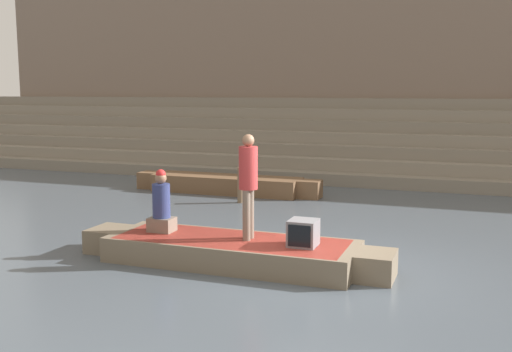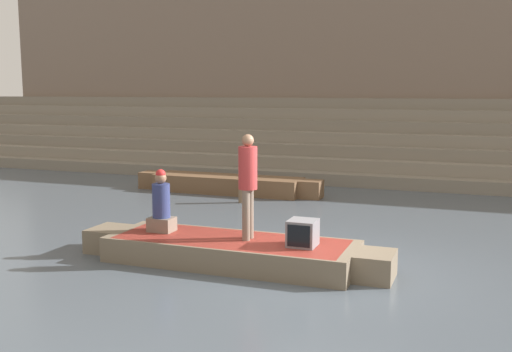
{
  "view_description": "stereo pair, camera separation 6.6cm",
  "coord_description": "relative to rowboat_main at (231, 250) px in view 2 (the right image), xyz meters",
  "views": [
    {
      "loc": [
        2.08,
        -9.23,
        2.89
      ],
      "look_at": [
        -1.66,
        0.95,
        1.32
      ],
      "focal_mm": 42.0,
      "sensor_mm": 36.0,
      "label": 1
    },
    {
      "loc": [
        2.15,
        -9.2,
        2.89
      ],
      "look_at": [
        -1.66,
        0.95,
        1.32
      ],
      "focal_mm": 42.0,
      "sensor_mm": 36.0,
      "label": 2
    }
  ],
  "objects": [
    {
      "name": "person_rowing",
      "position": [
        -1.35,
        0.08,
        0.65
      ],
      "size": [
        0.43,
        0.34,
        1.1
      ],
      "rotation": [
        0.0,
        0.0,
        -0.21
      ],
      "color": "#756656",
      "rests_on": "rowboat_main"
    },
    {
      "name": "moored_boat_shore",
      "position": [
        -2.8,
        6.36,
        0.03
      ],
      "size": [
        5.46,
        1.05,
        0.48
      ],
      "rotation": [
        0.0,
        0.0,
        -0.08
      ],
      "color": "brown",
      "rests_on": "ground"
    },
    {
      "name": "ghat_steps",
      "position": [
        1.66,
        11.16,
        0.7
      ],
      "size": [
        36.0,
        4.19,
        2.58
      ],
      "color": "gray",
      "rests_on": "ground"
    },
    {
      "name": "ground_plane",
      "position": [
        1.66,
        0.25,
        -0.22
      ],
      "size": [
        120.0,
        120.0,
        0.0
      ],
      "primitive_type": "plane",
      "color": "#4C5660"
    },
    {
      "name": "back_wall",
      "position": [
        1.66,
        13.26,
        3.98
      ],
      "size": [
        34.2,
        1.28,
        8.47
      ],
      "color": "#7F6B5B",
      "rests_on": "ground"
    },
    {
      "name": "mooring_post",
      "position": [
        -1.86,
        5.1,
        0.23
      ],
      "size": [
        0.16,
        0.16,
        0.92
      ],
      "primitive_type": "cylinder",
      "color": "brown",
      "rests_on": "ground"
    },
    {
      "name": "person_standing",
      "position": [
        0.27,
        0.09,
        1.21
      ],
      "size": [
        0.31,
        0.31,
        1.75
      ],
      "rotation": [
        0.0,
        0.0,
        0.14
      ],
      "color": "#756656",
      "rests_on": "rowboat_main"
    },
    {
      "name": "tv_set",
      "position": [
        1.25,
        -0.01,
        0.41
      ],
      "size": [
        0.44,
        0.46,
        0.42
      ],
      "rotation": [
        0.0,
        0.0,
        -0.12
      ],
      "color": "slate",
      "rests_on": "rowboat_main"
    },
    {
      "name": "rowboat_main",
      "position": [
        0.0,
        0.0,
        0.0
      ],
      "size": [
        5.38,
        1.53,
        0.42
      ],
      "rotation": [
        0.0,
        0.0,
        0.04
      ],
      "color": "#756651",
      "rests_on": "ground"
    }
  ]
}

